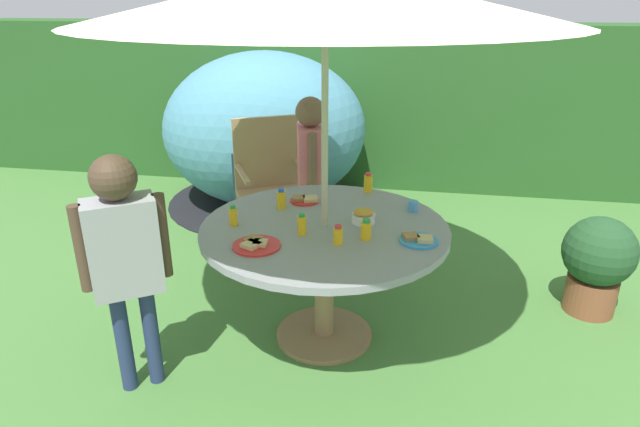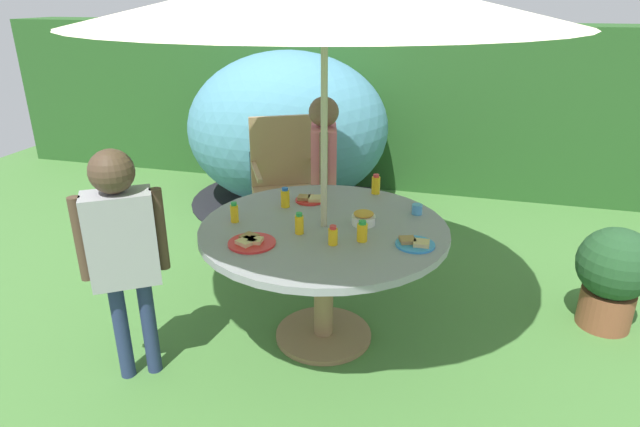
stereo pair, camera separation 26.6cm
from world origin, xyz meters
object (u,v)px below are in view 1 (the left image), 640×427
plate_near_right (418,240)px  juice_bottle_mid_right (338,235)px  child_in_pink_shirt (311,160)px  plate_mid_left (256,245)px  juice_bottle_far_right (302,225)px  plate_front_edge (305,200)px  dome_tent (265,130)px  wooden_chair (270,179)px  potted_plant (597,261)px  snack_bowl (363,216)px  cup_near (413,206)px  juice_bottle_far_left (368,183)px  garden_table (324,246)px  juice_bottle_center_back (233,216)px  juice_bottle_center_front (281,199)px  child_in_grey_shirt (124,247)px  juice_bottle_near_left (366,230)px

plate_near_right → juice_bottle_mid_right: bearing=-166.7°
child_in_pink_shirt → plate_mid_left: 1.35m
juice_bottle_far_right → plate_mid_left: bearing=-136.4°
plate_near_right → plate_front_edge: same height
dome_tent → plate_mid_left: dome_tent is taller
wooden_chair → potted_plant: wooden_chair is taller
snack_bowl → cup_near: 0.36m
wooden_chair → child_in_pink_shirt: size_ratio=0.83×
wooden_chair → juice_bottle_far_left: size_ratio=8.11×
garden_table → snack_bowl: (0.21, 0.08, 0.17)m
juice_bottle_mid_right → juice_bottle_far_right: bearing=157.4°
plate_mid_left → juice_bottle_far_right: juice_bottle_far_right is taller
dome_tent → juice_bottle_center_back: dome_tent is taller
child_in_pink_shirt → juice_bottle_center_front: bearing=-17.1°
juice_bottle_far_left → child_in_grey_shirt: bearing=-132.2°
plate_front_edge → juice_bottle_center_back: bearing=-126.9°
plate_near_right → juice_bottle_center_front: juice_bottle_center_front is taller
child_in_pink_shirt → juice_bottle_mid_right: 1.29m
garden_table → cup_near: size_ratio=22.82×
dome_tent → juice_bottle_center_front: size_ratio=19.42×
juice_bottle_far_left → potted_plant: bearing=-0.4°
plate_near_right → cup_near: cup_near is taller
garden_table → plate_mid_left: bearing=-132.8°
snack_bowl → juice_bottle_center_back: bearing=-167.6°
plate_front_edge → juice_bottle_center_front: bearing=-132.1°
garden_table → juice_bottle_far_left: size_ratio=10.71×
wooden_chair → juice_bottle_near_left: bearing=-84.6°
juice_bottle_center_back → child_in_grey_shirt: bearing=-126.7°
plate_near_right → juice_bottle_far_right: 0.62m
potted_plant → plate_front_edge: bearing=-172.8°
child_in_grey_shirt → plate_front_edge: (0.70, 0.94, -0.06)m
juice_bottle_center_front → juice_bottle_far_right: bearing=-60.5°
wooden_chair → plate_near_right: 1.75m
plate_front_edge → juice_bottle_near_left: 0.65m
wooden_chair → plate_near_right: wooden_chair is taller
dome_tent → cup_near: (1.43, -1.90, 0.04)m
child_in_pink_shirt → snack_bowl: size_ratio=9.53×
child_in_pink_shirt → juice_bottle_near_left: (0.52, -1.16, -0.02)m
garden_table → juice_bottle_near_left: 0.33m
child_in_pink_shirt → snack_bowl: 1.05m
garden_table → juice_bottle_near_left: juice_bottle_near_left is taller
garden_table → potted_plant: size_ratio=2.12×
potted_plant → cup_near: cup_near is taller
child_in_grey_shirt → juice_bottle_near_left: bearing=-12.0°
child_in_pink_shirt → juice_bottle_mid_right: child_in_pink_shirt is taller
wooden_chair → juice_bottle_center_front: wooden_chair is taller
child_in_grey_shirt → juice_bottle_center_back: bearing=19.6°
juice_bottle_far_left → juice_bottle_center_front: juice_bottle_far_left is taller
juice_bottle_mid_right → snack_bowl: bearing=71.1°
juice_bottle_center_back → cup_near: (0.99, 0.39, -0.02)m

